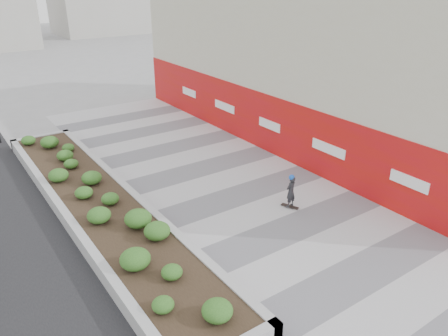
# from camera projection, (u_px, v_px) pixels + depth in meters

# --- Properties ---
(ground) EXTENTS (160.00, 160.00, 0.00)m
(ground) POSITION_uv_depth(u_px,v_px,m) (331.00, 250.00, 14.74)
(ground) COLOR gray
(ground) RESTS_ON ground
(walkway) EXTENTS (8.00, 36.00, 0.01)m
(walkway) POSITION_uv_depth(u_px,v_px,m) (273.00, 213.00, 16.98)
(walkway) COLOR #A8A8AD
(walkway) RESTS_ON ground
(building) EXTENTS (6.04, 24.08, 8.00)m
(building) POSITION_uv_depth(u_px,v_px,m) (303.00, 66.00, 23.46)
(building) COLOR beige
(building) RESTS_ON ground
(planter) EXTENTS (3.00, 18.00, 0.90)m
(planter) POSITION_uv_depth(u_px,v_px,m) (99.00, 202.00, 16.95)
(planter) COLOR #9E9EA0
(planter) RESTS_ON ground
(manhole_cover) EXTENTS (0.44, 0.44, 0.01)m
(manhole_cover) POSITION_uv_depth(u_px,v_px,m) (283.00, 210.00, 17.24)
(manhole_cover) COLOR #595654
(manhole_cover) RESTS_ON ground
(skateboarder) EXTENTS (0.52, 0.74, 1.45)m
(skateboarder) POSITION_uv_depth(u_px,v_px,m) (291.00, 191.00, 17.11)
(skateboarder) COLOR beige
(skateboarder) RESTS_ON ground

